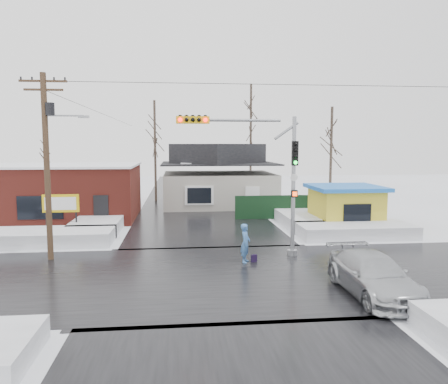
{
  "coord_description": "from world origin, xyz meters",
  "views": [
    {
      "loc": [
        -1.71,
        -18.22,
        5.62
      ],
      "look_at": [
        0.8,
        5.77,
        3.0
      ],
      "focal_mm": 35.0,
      "sensor_mm": 36.0,
      "label": 1
    }
  ],
  "objects": [
    {
      "name": "car",
      "position": [
        5.48,
        -3.04,
        0.75
      ],
      "size": [
        2.22,
        5.24,
        1.51
      ],
      "primitive_type": "imported",
      "rotation": [
        0.0,
        0.0,
        0.02
      ],
      "color": "#B7BBBF",
      "rests_on": "ground"
    },
    {
      "name": "ground",
      "position": [
        0.0,
        0.0,
        0.0
      ],
      "size": [
        120.0,
        120.0,
        0.0
      ],
      "primitive_type": "plane",
      "color": "white",
      "rests_on": "ground"
    },
    {
      "name": "shopping_bag",
      "position": [
        1.85,
        1.98,
        0.17
      ],
      "size": [
        0.3,
        0.17,
        0.35
      ],
      "primitive_type": "cube",
      "rotation": [
        0.0,
        0.0,
        0.2
      ],
      "color": "black",
      "rests_on": "ground"
    },
    {
      "name": "tree_far_left",
      "position": [
        -4.0,
        26.0,
        7.95
      ],
      "size": [
        3.0,
        3.0,
        10.0
      ],
      "color": "#332821",
      "rests_on": "ground"
    },
    {
      "name": "fence",
      "position": [
        6.5,
        14.0,
        0.9
      ],
      "size": [
        8.0,
        0.12,
        1.8
      ],
      "primitive_type": "cube",
      "color": "black",
      "rests_on": "ground"
    },
    {
      "name": "snowbank_ne",
      "position": [
        9.0,
        7.0,
        0.4
      ],
      "size": [
        7.0,
        3.0,
        0.8
      ],
      "primitive_type": "cube",
      "color": "white",
      "rests_on": "ground"
    },
    {
      "name": "brick_building",
      "position": [
        -11.0,
        15.99,
        2.08
      ],
      "size": [
        12.2,
        8.2,
        4.12
      ],
      "color": "maroon",
      "rests_on": "ground"
    },
    {
      "name": "utility_pole",
      "position": [
        -7.93,
        3.5,
        5.11
      ],
      "size": [
        3.15,
        0.44,
        9.0
      ],
      "color": "#382619",
      "rests_on": "ground"
    },
    {
      "name": "tree_far_right",
      "position": [
        12.0,
        20.0,
        7.16
      ],
      "size": [
        3.0,
        3.0,
        9.0
      ],
      "color": "#332821",
      "rests_on": "ground"
    },
    {
      "name": "kiosk",
      "position": [
        9.5,
        9.99,
        1.46
      ],
      "size": [
        4.6,
        4.6,
        2.88
      ],
      "color": "gold",
      "rests_on": "ground"
    },
    {
      "name": "traffic_signal",
      "position": [
        2.43,
        2.97,
        4.54
      ],
      "size": [
        6.05,
        0.68,
        7.0
      ],
      "color": "gray",
      "rests_on": "ground"
    },
    {
      "name": "snowbank_nw",
      "position": [
        -9.0,
        7.0,
        0.4
      ],
      "size": [
        7.0,
        3.0,
        0.8
      ],
      "primitive_type": "cube",
      "color": "white",
      "rests_on": "ground"
    },
    {
      "name": "road_ew",
      "position": [
        0.0,
        0.0,
        0.01
      ],
      "size": [
        120.0,
        10.0,
        0.02
      ],
      "primitive_type": "cube",
      "color": "black",
      "rests_on": "ground"
    },
    {
      "name": "pedestrian",
      "position": [
        1.43,
        1.97,
        0.93
      ],
      "size": [
        0.66,
        0.79,
        1.86
      ],
      "primitive_type": "imported",
      "rotation": [
        0.0,
        0.0,
        1.2
      ],
      "color": "#4173B6",
      "rests_on": "ground"
    },
    {
      "name": "tree_far_mid",
      "position": [
        6.0,
        28.0,
        9.54
      ],
      "size": [
        3.0,
        3.0,
        12.0
      ],
      "color": "#332821",
      "rests_on": "ground"
    },
    {
      "name": "house",
      "position": [
        2.0,
        22.0,
        2.62
      ],
      "size": [
        10.4,
        8.4,
        5.76
      ],
      "color": "#B5AFA3",
      "rests_on": "ground"
    },
    {
      "name": "snowbank_nside_e",
      "position": [
        7.0,
        12.0,
        0.4
      ],
      "size": [
        3.0,
        8.0,
        0.8
      ],
      "primitive_type": "cube",
      "color": "white",
      "rests_on": "ground"
    },
    {
      "name": "snowbank_nside_w",
      "position": [
        -7.0,
        12.0,
        0.4
      ],
      "size": [
        3.0,
        8.0,
        0.8
      ],
      "primitive_type": "cube",
      "color": "white",
      "rests_on": "ground"
    },
    {
      "name": "road_ns",
      "position": [
        0.0,
        0.0,
        0.01
      ],
      "size": [
        10.0,
        120.0,
        0.02
      ],
      "primitive_type": "cube",
      "color": "black",
      "rests_on": "ground"
    },
    {
      "name": "marquee_sign",
      "position": [
        -9.0,
        9.49,
        1.92
      ],
      "size": [
        2.2,
        0.21,
        2.55
      ],
      "color": "black",
      "rests_on": "ground"
    },
    {
      "name": "tree_far_west",
      "position": [
        -14.0,
        24.0,
        6.36
      ],
      "size": [
        3.0,
        3.0,
        8.0
      ],
      "color": "#332821",
      "rests_on": "ground"
    }
  ]
}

